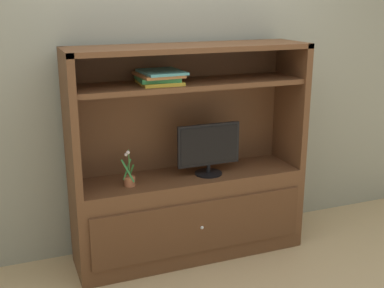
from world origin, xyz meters
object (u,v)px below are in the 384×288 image
tv_monitor (209,148)px  potted_plant (129,178)px  media_console (189,191)px  magazine_stack (159,77)px

tv_monitor → potted_plant: (-0.61, -0.02, -0.15)m
media_console → magazine_stack: bearing=-177.5°
tv_monitor → potted_plant: 0.63m
tv_monitor → potted_plant: tv_monitor is taller
media_console → potted_plant: media_console is taller
magazine_stack → media_console: bearing=2.5°
potted_plant → media_console: bearing=8.2°
media_console → potted_plant: (-0.47, -0.07, 0.19)m
media_console → magazine_stack: (-0.23, -0.01, 0.88)m
media_console → magazine_stack: 0.91m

